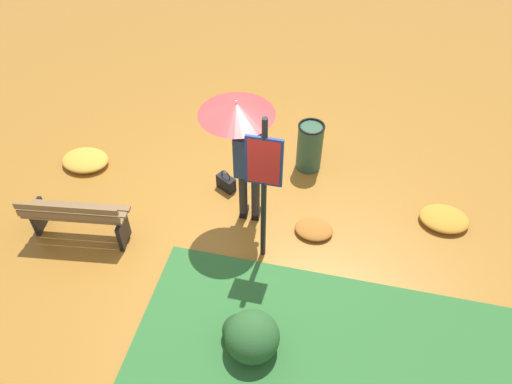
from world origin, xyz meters
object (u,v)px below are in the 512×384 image
object	(u,v)px
person_with_umbrella	(242,133)
park_bench	(76,217)
handbag	(226,183)
trash_bin	(310,146)
info_sign_post	(264,177)

from	to	relation	value
person_with_umbrella	park_bench	world-z (taller)	person_with_umbrella
handbag	person_with_umbrella	bearing A→B (deg)	129.32
handbag	park_bench	size ratio (longest dim) A/B	0.26
handbag	trash_bin	size ratio (longest dim) A/B	0.44
info_sign_post	park_bench	xyz separation A→B (m)	(2.56, 0.26, -1.04)
info_sign_post	park_bench	size ratio (longest dim) A/B	1.64
park_bench	trash_bin	bearing A→B (deg)	-143.17
handbag	park_bench	distance (m)	2.23
person_with_umbrella	handbag	distance (m)	1.56
info_sign_post	park_bench	bearing A→B (deg)	5.75
person_with_umbrella	handbag	world-z (taller)	person_with_umbrella
handbag	trash_bin	world-z (taller)	trash_bin
info_sign_post	trash_bin	xyz separation A→B (m)	(-0.34, -1.91, -1.03)
trash_bin	handbag	bearing A→B (deg)	34.41
park_bench	trash_bin	distance (m)	3.62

